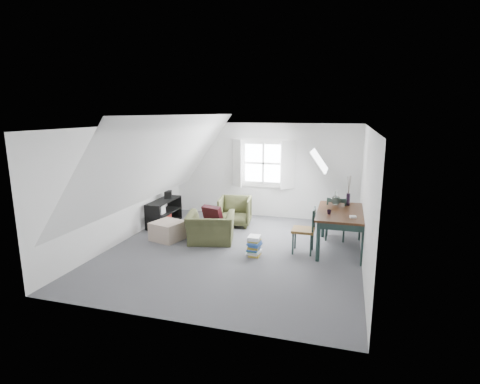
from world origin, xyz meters
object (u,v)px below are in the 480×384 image
(dining_table, at_px, (342,216))
(magazine_stack, at_px, (254,246))
(media_shelf, at_px, (163,214))
(ottoman, at_px, (168,231))
(dining_chair_near, at_px, (305,229))
(dining_chair_far, at_px, (336,217))
(armchair_near, at_px, (211,242))
(armchair_far, at_px, (235,225))

(dining_table, height_order, magazine_stack, dining_table)
(media_shelf, bearing_deg, ottoman, -57.44)
(dining_chair_near, relative_size, magazine_stack, 2.35)
(media_shelf, bearing_deg, magazine_stack, -26.74)
(magazine_stack, bearing_deg, dining_chair_far, 43.71)
(dining_chair_near, bearing_deg, dining_table, 104.73)
(armchair_near, relative_size, dining_chair_far, 1.01)
(dining_chair_far, xyz_separation_m, magazine_stack, (-1.49, -1.43, -0.31))
(ottoman, relative_size, dining_table, 0.37)
(magazine_stack, bearing_deg, armchair_far, 117.29)
(dining_chair_far, bearing_deg, dining_table, 83.73)
(ottoman, bearing_deg, dining_chair_far, 16.18)
(media_shelf, height_order, magazine_stack, media_shelf)
(ottoman, relative_size, magazine_stack, 1.55)
(armchair_far, relative_size, magazine_stack, 2.00)
(magazine_stack, bearing_deg, ottoman, 169.23)
(dining_table, height_order, dining_chair_far, dining_chair_far)
(dining_chair_far, bearing_deg, media_shelf, -17.81)
(armchair_near, xyz_separation_m, media_shelf, (-1.60, 0.90, 0.28))
(armchair_near, distance_m, armchair_far, 1.36)
(dining_chair_far, bearing_deg, dining_chair_near, 42.17)
(armchair_far, bearing_deg, magazine_stack, -71.51)
(dining_chair_far, xyz_separation_m, media_shelf, (-4.19, -0.03, -0.23))
(dining_chair_far, bearing_deg, magazine_stack, 25.45)
(ottoman, bearing_deg, armchair_far, 52.45)
(ottoman, bearing_deg, media_shelf, 121.93)
(dining_table, xyz_separation_m, magazine_stack, (-1.63, -0.79, -0.52))
(armchair_far, relative_size, media_shelf, 0.65)
(ottoman, xyz_separation_m, magazine_stack, (2.07, -0.39, -0.01))
(media_shelf, distance_m, magazine_stack, 3.03)
(armchair_near, height_order, armchair_far, armchair_far)
(armchair_near, bearing_deg, dining_table, 173.25)
(media_shelf, xyz_separation_m, magazine_stack, (2.69, -1.39, -0.08))
(armchair_near, xyz_separation_m, magazine_stack, (1.09, -0.49, 0.20))
(dining_chair_far, bearing_deg, armchair_near, 1.61)
(dining_table, relative_size, dining_chair_near, 1.77)
(dining_table, bearing_deg, ottoman, -175.31)
(armchair_far, height_order, media_shelf, media_shelf)
(armchair_near, bearing_deg, ottoman, -7.26)
(ottoman, relative_size, media_shelf, 0.50)
(armchair_far, xyz_separation_m, ottoman, (-1.12, -1.45, 0.20))
(dining_table, bearing_deg, media_shelf, 170.60)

